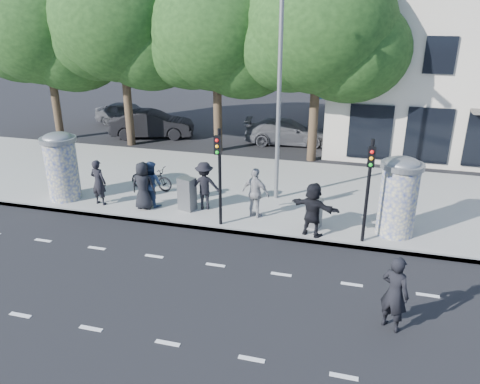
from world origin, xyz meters
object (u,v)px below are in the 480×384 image
(traffic_pole_near, at_px, (219,168))
(man_road, at_px, (395,293))
(ped_f, at_px, (313,210))
(bicycle, at_px, (151,178))
(traffic_pole_far, at_px, (369,181))
(car_mid, at_px, (152,124))
(ped_a, at_px, (143,186))
(ad_column_left, at_px, (61,165))
(ad_column_right, at_px, (399,195))
(ped_e, at_px, (256,193))
(street_lamp, at_px, (279,79))
(ped_b, at_px, (98,182))
(ped_d, at_px, (204,186))
(car_right, at_px, (287,132))
(car_left, at_px, (128,113))
(ped_c, at_px, (152,183))
(cabinet_right, at_px, (314,213))
(cabinet_left, at_px, (187,194))

(traffic_pole_near, xyz_separation_m, man_road, (5.58, -4.05, -1.26))
(ped_f, bearing_deg, bicycle, 0.20)
(traffic_pole_far, relative_size, car_mid, 0.72)
(ped_a, bearing_deg, ad_column_left, -6.41)
(ad_column_right, distance_m, ped_e, 4.80)
(street_lamp, xyz_separation_m, ped_f, (1.76, -2.78, -3.73))
(ped_e, height_order, bicycle, ped_e)
(ped_b, xyz_separation_m, man_road, (10.54, -4.58, -0.06))
(car_mid, bearing_deg, ped_a, -172.58)
(ped_d, bearing_deg, car_right, -115.34)
(car_left, bearing_deg, ped_d, -140.07)
(ped_e, height_order, car_right, ped_e)
(traffic_pole_near, bearing_deg, ped_f, 1.04)
(traffic_pole_far, xyz_separation_m, man_road, (0.78, -4.05, -1.26))
(ad_column_right, distance_m, ped_f, 2.82)
(ad_column_left, bearing_deg, car_right, 56.07)
(car_mid, height_order, car_right, car_mid)
(traffic_pole_near, relative_size, ped_c, 1.96)
(traffic_pole_near, distance_m, cabinet_right, 3.57)
(ad_column_left, height_order, ped_d, ad_column_left)
(ped_e, bearing_deg, street_lamp, -84.03)
(ped_a, distance_m, ped_e, 4.20)
(traffic_pole_near, relative_size, bicycle, 1.83)
(ped_d, bearing_deg, ad_column_right, 160.22)
(ad_column_left, height_order, cabinet_right, ad_column_left)
(traffic_pole_near, relative_size, cabinet_left, 2.75)
(ped_e, distance_m, cabinet_right, 2.16)
(ad_column_right, xyz_separation_m, man_road, (-0.22, -4.95, -0.57))
(ped_c, bearing_deg, ped_e, -156.40)
(ad_column_right, bearing_deg, ped_b, -178.04)
(ad_column_left, height_order, ad_column_right, same)
(ped_e, relative_size, car_right, 0.39)
(traffic_pole_near, xyz_separation_m, car_left, (-10.26, 12.91, -1.52))
(ad_column_right, bearing_deg, ped_a, -178.07)
(ped_b, bearing_deg, man_road, 165.38)
(traffic_pole_near, bearing_deg, car_right, 87.86)
(ped_e, xyz_separation_m, car_mid, (-8.43, 9.46, -0.28))
(ped_e, xyz_separation_m, ped_f, (2.13, -0.91, 0.00))
(ped_f, bearing_deg, ped_c, 10.63)
(car_left, bearing_deg, traffic_pole_far, -129.08)
(car_right, bearing_deg, ped_b, 145.41)
(ped_b, height_order, ped_e, ped_e)
(man_road, xyz_separation_m, car_mid, (-12.98, 14.47, -0.19))
(ad_column_right, bearing_deg, car_mid, 144.21)
(traffic_pole_far, relative_size, ped_d, 1.87)
(ped_d, distance_m, car_right, 10.05)
(cabinet_right, height_order, car_right, car_right)
(cabinet_right, bearing_deg, ped_b, -166.74)
(ped_a, xyz_separation_m, bicycle, (-0.55, 1.83, -0.42))
(car_right, bearing_deg, car_mid, 87.49)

